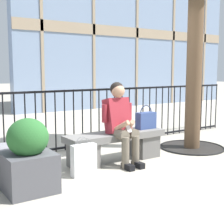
{
  "coord_description": "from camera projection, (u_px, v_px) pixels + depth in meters",
  "views": [
    {
      "loc": [
        -2.7,
        -3.97,
        1.39
      ],
      "look_at": [
        0.0,
        0.1,
        0.75
      ],
      "focal_mm": 51.8,
      "sensor_mm": 36.0,
      "label": 1
    }
  ],
  "objects": [
    {
      "name": "ground_plane",
      "position": [
        116.0,
        161.0,
        4.94
      ],
      "size": [
        60.0,
        60.0,
        0.0
      ],
      "primitive_type": "plane",
      "color": "#A8A091"
    },
    {
      "name": "stone_bench",
      "position": [
        116.0,
        144.0,
        4.91
      ],
      "size": [
        1.6,
        0.44,
        0.45
      ],
      "color": "slate",
      "rests_on": "ground"
    },
    {
      "name": "seated_person_with_phone",
      "position": [
        121.0,
        120.0,
        4.75
      ],
      "size": [
        0.52,
        0.66,
        1.21
      ],
      "color": "#6B6051",
      "rests_on": "ground"
    },
    {
      "name": "planter",
      "position": [
        28.0,
        158.0,
        3.67
      ],
      "size": [
        0.55,
        0.55,
        0.85
      ],
      "color": "#4C4C51",
      "rests_on": "ground"
    },
    {
      "name": "plaza_railing",
      "position": [
        82.0,
        118.0,
        5.75
      ],
      "size": [
        7.27,
        0.04,
        1.05
      ],
      "color": "black",
      "rests_on": "ground"
    },
    {
      "name": "shopping_bag",
      "position": [
        84.0,
        160.0,
        4.24
      ],
      "size": [
        0.34,
        0.12,
        0.52
      ],
      "color": "white",
      "rests_on": "ground"
    },
    {
      "name": "handbag_on_bench",
      "position": [
        146.0,
        120.0,
        5.18
      ],
      "size": [
        0.32,
        0.15,
        0.38
      ],
      "color": "#33477F",
      "rests_on": "stone_bench"
    }
  ]
}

